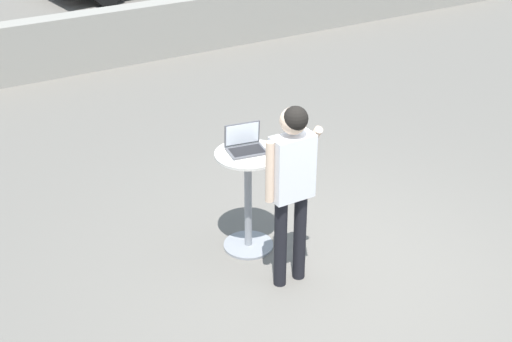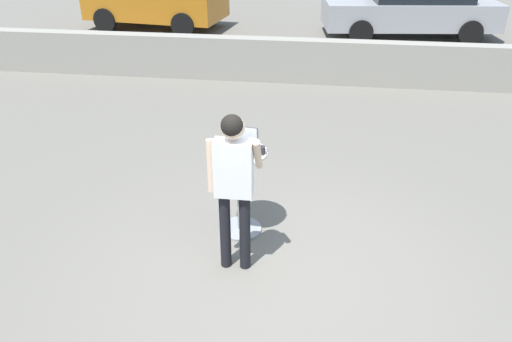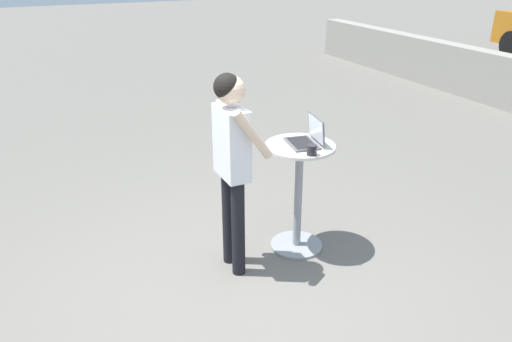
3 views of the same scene
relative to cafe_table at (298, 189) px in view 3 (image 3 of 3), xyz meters
The scene contains 5 objects.
ground_plane 1.09m from the cafe_table, 59.63° to the right, with size 50.00×50.00×0.00m, color slate.
cafe_table is the anchor object (origin of this frame).
laptop 0.47m from the cafe_table, 83.27° to the left, with size 0.37×0.30×0.24m.
coffee_mug 0.52m from the cafe_table, ahead, with size 0.11×0.08×0.08m.
standing_person 0.80m from the cafe_table, 85.29° to the right, with size 0.50×0.37×1.68m.
Camera 3 is at (2.94, -1.20, 2.49)m, focal length 35.00 mm.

